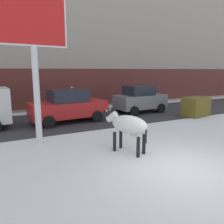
# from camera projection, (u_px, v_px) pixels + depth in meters

# --- Properties ---
(ground_plane) EXTENTS (120.00, 120.00, 0.00)m
(ground_plane) POSITION_uv_depth(u_px,v_px,m) (182.00, 169.00, 6.60)
(ground_plane) COLOR white
(road_strip) EXTENTS (60.00, 5.60, 0.01)m
(road_strip) POSITION_uv_depth(u_px,v_px,m) (87.00, 118.00, 13.58)
(road_strip) COLOR #333338
(road_strip) RESTS_ON ground
(building_facade) EXTENTS (44.00, 6.10, 13.00)m
(building_facade) POSITION_uv_depth(u_px,v_px,m) (56.00, 26.00, 18.38)
(building_facade) COLOR #A39989
(building_facade) RESTS_ON ground
(cow_holstein) EXTENTS (1.21, 1.88, 1.54)m
(cow_holstein) POSITION_uv_depth(u_px,v_px,m) (128.00, 125.00, 7.81)
(cow_holstein) COLOR silver
(cow_holstein) RESTS_ON ground
(billboard) EXTENTS (2.53, 0.47, 5.56)m
(billboard) POSITION_uv_depth(u_px,v_px,m) (33.00, 30.00, 8.10)
(billboard) COLOR silver
(billboard) RESTS_ON ground
(car_red_sedan) EXTENTS (4.31, 2.20, 1.84)m
(car_red_sedan) POSITION_uv_depth(u_px,v_px,m) (68.00, 106.00, 12.53)
(car_red_sedan) COLOR red
(car_red_sedan) RESTS_ON ground
(car_grey_hatchback) EXTENTS (3.60, 2.11, 1.86)m
(car_grey_hatchback) POSITION_uv_depth(u_px,v_px,m) (140.00, 99.00, 15.35)
(car_grey_hatchback) COLOR slate
(car_grey_hatchback) RESTS_ON ground
(pedestrian_by_cars) EXTENTS (0.36, 0.24, 1.73)m
(pedestrian_by_cars) POSITION_uv_depth(u_px,v_px,m) (72.00, 99.00, 16.02)
(pedestrian_by_cars) COLOR #282833
(pedestrian_by_cars) RESTS_ON ground
(dumpster) EXTENTS (1.86, 1.38, 1.20)m
(dumpster) POSITION_uv_depth(u_px,v_px,m) (196.00, 107.00, 14.17)
(dumpster) COLOR brown
(dumpster) RESTS_ON ground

